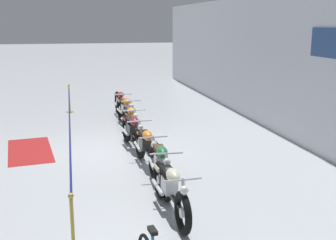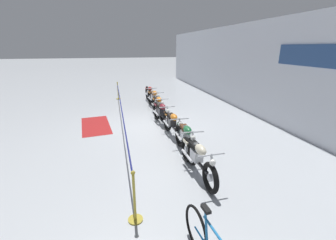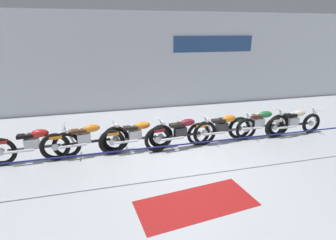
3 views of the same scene
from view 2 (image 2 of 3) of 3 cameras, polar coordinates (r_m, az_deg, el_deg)
The scene contains 12 objects.
ground_plane at distance 9.37m, azimuth -4.62°, elevation -1.26°, with size 120.00×120.00×0.00m, color #B2B7BC.
back_wall at distance 10.91m, azimuth 23.30°, elevation 11.44°, with size 28.00×0.29×4.20m.
motorcycle_red_0 at distance 13.23m, azimuth -4.70°, elevation 6.67°, with size 2.43×0.62×0.97m.
motorcycle_orange_1 at distance 11.94m, azimuth -3.60°, elevation 5.44°, with size 2.45×0.62×0.98m.
motorcycle_orange_2 at distance 10.56m, azimuth -2.51°, elevation 3.67°, with size 2.22×0.62×0.96m.
motorcycle_maroon_3 at distance 9.26m, azimuth -1.69°, elevation 1.73°, with size 2.33×0.62×0.97m.
motorcycle_orange_4 at distance 7.99m, azimuth 1.14°, elevation -1.05°, with size 2.41×0.62×0.95m.
motorcycle_green_5 at distance 6.80m, azimuth 4.50°, elevation -4.63°, with size 2.19×0.62×0.96m.
motorcycle_cream_6 at distance 5.72m, azimuth 7.43°, elevation -9.59°, with size 2.22×0.62×0.93m.
stanchion_far_left at distance 10.45m, azimuth -12.11°, elevation 4.65°, with size 10.48×0.28×1.05m.
stanchion_mid_left at distance 4.44m, azimuth -8.46°, elevation -20.38°, with size 0.28×0.28×1.05m.
floor_banner at distance 9.76m, azimuth -17.89°, elevation -1.29°, with size 2.48×1.09×0.01m, color maroon.
Camera 2 is at (8.74, -1.34, 3.11)m, focal length 24.00 mm.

